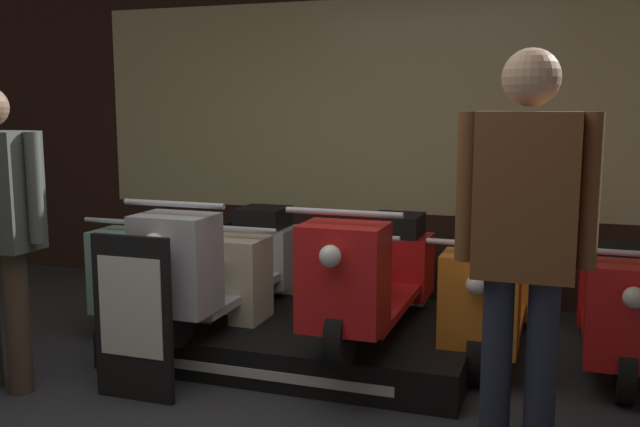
% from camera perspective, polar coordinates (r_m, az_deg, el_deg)
% --- Properties ---
extents(shop_wall_back, '(8.93, 0.09, 3.20)m').
position_cam_1_polar(shop_wall_back, '(5.82, 4.71, 8.95)').
color(shop_wall_back, '#331E19').
rests_on(shop_wall_back, ground_plane).
extents(display_platform, '(2.17, 1.18, 0.23)m').
position_cam_1_polar(display_platform, '(4.54, -1.82, -10.04)').
color(display_platform, black).
rests_on(display_platform, ground_plane).
extents(scooter_display_left, '(0.62, 1.70, 0.82)m').
position_cam_1_polar(scooter_display_left, '(4.62, -7.43, -3.85)').
color(scooter_display_left, black).
rests_on(scooter_display_left, display_platform).
extents(scooter_display_right, '(0.62, 1.70, 0.82)m').
position_cam_1_polar(scooter_display_right, '(4.29, 4.38, -4.80)').
color(scooter_display_right, black).
rests_on(scooter_display_right, display_platform).
extents(scooter_backrow_0, '(0.62, 1.70, 0.82)m').
position_cam_1_polar(scooter_backrow_0, '(5.48, -11.39, -4.37)').
color(scooter_backrow_0, black).
rests_on(scooter_backrow_0, ground_plane).
extents(scooter_backrow_1, '(0.62, 1.70, 0.82)m').
position_cam_1_polar(scooter_backrow_1, '(5.14, -3.92, -5.09)').
color(scooter_backrow_1, black).
rests_on(scooter_backrow_1, ground_plane).
extents(scooter_backrow_2, '(0.62, 1.70, 0.82)m').
position_cam_1_polar(scooter_backrow_2, '(4.90, 4.44, -5.79)').
color(scooter_backrow_2, black).
rests_on(scooter_backrow_2, ground_plane).
extents(scooter_backrow_3, '(0.62, 1.70, 0.82)m').
position_cam_1_polar(scooter_backrow_3, '(4.77, 13.49, -6.41)').
color(scooter_backrow_3, black).
rests_on(scooter_backrow_3, ground_plane).
extents(scooter_backrow_4, '(0.62, 1.70, 0.82)m').
position_cam_1_polar(scooter_backrow_4, '(4.77, 22.80, -6.88)').
color(scooter_backrow_4, black).
rests_on(scooter_backrow_4, ground_plane).
extents(person_right_browsing, '(0.57, 0.23, 1.80)m').
position_cam_1_polar(person_right_browsing, '(3.05, 16.05, -1.29)').
color(person_right_browsing, '#232838').
rests_on(person_right_browsing, ground_plane).
extents(price_sign_board, '(0.46, 0.04, 0.90)m').
position_cam_1_polar(price_sign_board, '(3.94, -14.76, -8.08)').
color(price_sign_board, black).
rests_on(price_sign_board, ground_plane).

